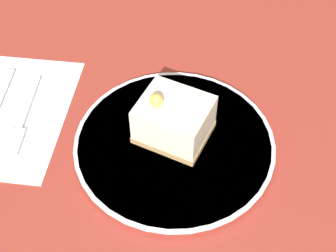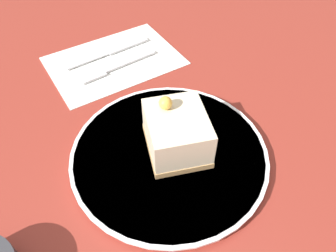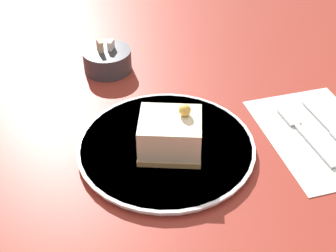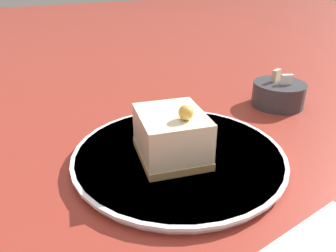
# 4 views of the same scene
# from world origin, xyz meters

# --- Properties ---
(ground_plane) EXTENTS (4.00, 4.00, 0.00)m
(ground_plane) POSITION_xyz_m (0.00, 0.00, 0.00)
(ground_plane) COLOR maroon
(plate) EXTENTS (0.28, 0.28, 0.01)m
(plate) POSITION_xyz_m (-0.03, -0.01, 0.01)
(plate) COLOR white
(plate) RESTS_ON ground_plane
(cake_slice) EXTENTS (0.11, 0.10, 0.08)m
(cake_slice) POSITION_xyz_m (-0.02, -0.02, 0.04)
(cake_slice) COLOR #AD8451
(cake_slice) RESTS_ON plate
(napkin) EXTENTS (0.20, 0.26, 0.00)m
(napkin) POSITION_xyz_m (0.23, -0.01, 0.00)
(napkin) COLOR white
(napkin) RESTS_ON ground_plane
(fork) EXTENTS (0.05, 0.16, 0.00)m
(fork) POSITION_xyz_m (0.20, 0.00, 0.01)
(fork) COLOR silver
(fork) RESTS_ON napkin
(knife) EXTENTS (0.04, 0.18, 0.00)m
(knife) POSITION_xyz_m (0.26, -0.02, 0.01)
(knife) COLOR silver
(knife) RESTS_ON napkin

